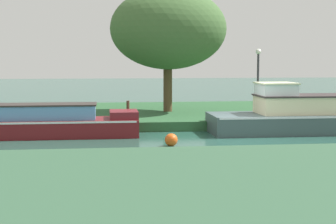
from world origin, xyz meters
name	(u,v)px	position (x,y,z in m)	size (l,w,h in m)	color
ground_plane	(236,138)	(0.00, 0.00, 0.00)	(120.00, 120.00, 0.00)	#275346
riverbank_far	(202,114)	(0.00, 7.00, 0.20)	(72.00, 10.00, 0.40)	#295530
maroon_barge	(21,123)	(-8.08, 1.20, 0.54)	(9.26, 1.75, 1.27)	maroon
slate_narrowboat	(313,115)	(3.49, 1.20, 0.70)	(8.21, 2.40, 2.04)	#3F5254
willow_tree_left	(168,29)	(-1.83, 6.12, 4.40)	(5.60, 4.66, 5.97)	brown
lamp_post	(258,74)	(1.86, 3.56, 2.29)	(0.24, 0.24, 3.02)	#333338
mooring_post_near	(128,111)	(-3.96, 2.55, 0.83)	(0.13, 0.13, 0.85)	#4A3021
channel_buoy	(171,140)	(-2.67, -1.56, 0.22)	(0.44, 0.44, 0.44)	#E55919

